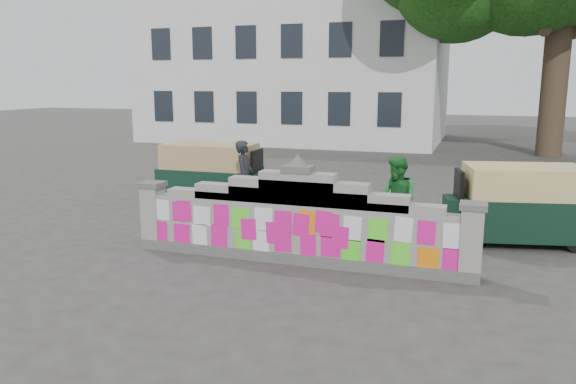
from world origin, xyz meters
name	(u,v)px	position (x,y,z in m)	size (l,w,h in m)	color
ground	(297,262)	(0.00, 0.00, 0.00)	(100.00, 100.00, 0.00)	#383533
parapet_wall	(298,223)	(0.00, -0.01, 0.75)	(6.48, 0.44, 2.01)	#4C4C49
building	(300,69)	(-7.00, 21.98, 4.01)	(16.00, 10.00, 8.90)	silver
cyclist_bike	(245,201)	(-2.14, 2.53, 0.50)	(0.66, 1.89, 0.99)	black
cyclist_rider	(244,187)	(-2.14, 2.53, 0.84)	(0.61, 0.40, 1.68)	black
pedestrian	(397,201)	(1.54, 1.80, 0.90)	(0.88, 0.68, 1.81)	#20772F
rickshaw_left	(213,174)	(-3.64, 3.92, 0.86)	(3.01, 1.45, 1.66)	black
rickshaw_right	(519,203)	(3.89, 2.67, 0.83)	(2.98, 1.83, 1.60)	black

